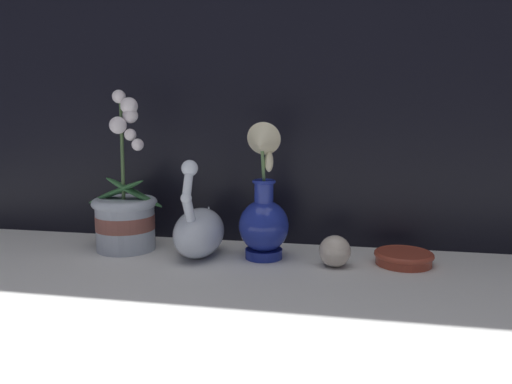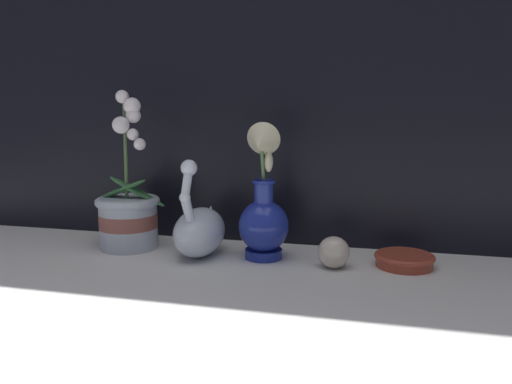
% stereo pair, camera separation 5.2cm
% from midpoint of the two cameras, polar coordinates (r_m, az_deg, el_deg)
% --- Properties ---
extents(ground_plane, '(2.80, 2.80, 0.00)m').
position_cam_midpoint_polar(ground_plane, '(0.98, -2.48, -9.53)').
color(ground_plane, silver).
extents(orchid_potted_plant, '(0.19, 0.15, 0.36)m').
position_cam_midpoint_polar(orchid_potted_plant, '(1.18, -15.96, -2.37)').
color(orchid_potted_plant, '#B2BCCC').
rests_on(orchid_potted_plant, ground_plane).
extents(swan_figurine, '(0.10, 0.19, 0.22)m').
position_cam_midpoint_polar(swan_figurine, '(1.09, -7.87, -4.30)').
color(swan_figurine, silver).
rests_on(swan_figurine, ground_plane).
extents(blue_vase, '(0.11, 0.12, 0.29)m').
position_cam_midpoint_polar(blue_vase, '(1.06, -0.56, -2.44)').
color(blue_vase, navy).
rests_on(blue_vase, ground_plane).
extents(glass_sphere, '(0.06, 0.06, 0.06)m').
position_cam_midpoint_polar(glass_sphere, '(1.03, 7.55, -6.73)').
color(glass_sphere, beige).
rests_on(glass_sphere, ground_plane).
extents(amber_dish, '(0.12, 0.12, 0.03)m').
position_cam_midpoint_polar(amber_dish, '(1.07, 15.19, -7.19)').
color(amber_dish, '#A8422D').
rests_on(amber_dish, ground_plane).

